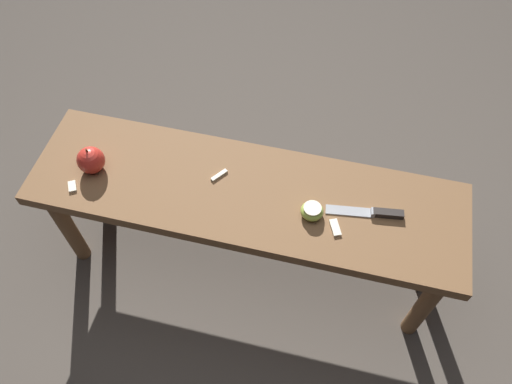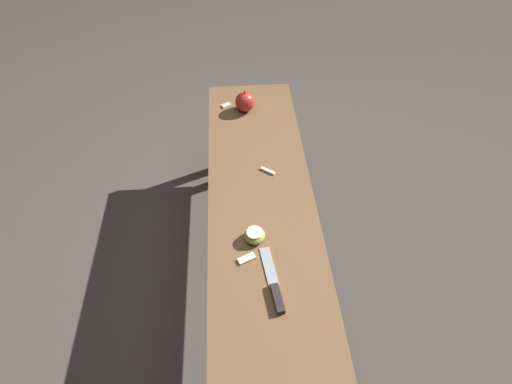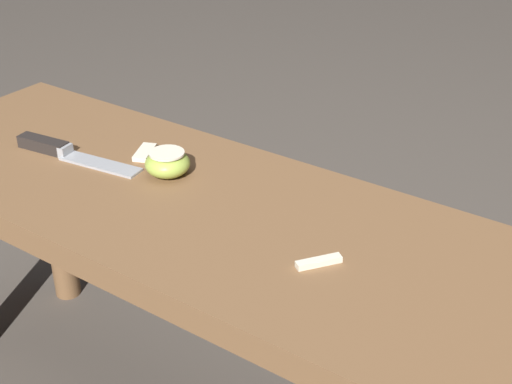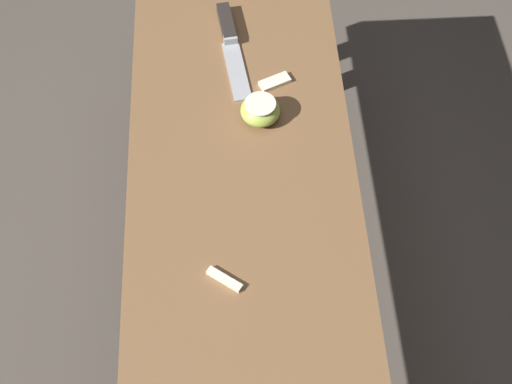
# 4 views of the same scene
# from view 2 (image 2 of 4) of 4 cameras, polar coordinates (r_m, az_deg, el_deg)

# --- Properties ---
(ground_plane) EXTENTS (8.00, 8.00, 0.00)m
(ground_plane) POSITION_cam_2_polar(r_m,az_deg,el_deg) (1.81, 0.52, -9.68)
(ground_plane) COLOR #4C443D
(wooden_bench) EXTENTS (1.36, 0.38, 0.46)m
(wooden_bench) POSITION_cam_2_polar(r_m,az_deg,el_deg) (1.49, 0.62, -1.45)
(wooden_bench) COLOR brown
(wooden_bench) RESTS_ON ground_plane
(knife) EXTENTS (0.23, 0.06, 0.02)m
(knife) POSITION_cam_2_polar(r_m,az_deg,el_deg) (1.21, 2.69, -13.59)
(knife) COLOR #9EA0A5
(knife) RESTS_ON wooden_bench
(apple_whole) EXTENTS (0.09, 0.09, 0.10)m
(apple_whole) POSITION_cam_2_polar(r_m,az_deg,el_deg) (1.78, -1.60, 12.75)
(apple_whole) COLOR red
(apple_whole) RESTS_ON wooden_bench
(apple_cut) EXTENTS (0.07, 0.07, 0.04)m
(apple_cut) POSITION_cam_2_polar(r_m,az_deg,el_deg) (1.29, -0.20, -6.20)
(apple_cut) COLOR #9EB747
(apple_cut) RESTS_ON wooden_bench
(apple_slice_near_knife) EXTENTS (0.04, 0.06, 0.01)m
(apple_slice_near_knife) POSITION_cam_2_polar(r_m,az_deg,el_deg) (1.26, -1.36, -9.49)
(apple_slice_near_knife) COLOR silver
(apple_slice_near_knife) RESTS_ON wooden_bench
(apple_slice_center) EXTENTS (0.04, 0.05, 0.01)m
(apple_slice_center) POSITION_cam_2_polar(r_m,az_deg,el_deg) (1.83, -4.29, 12.26)
(apple_slice_center) COLOR silver
(apple_slice_center) RESTS_ON wooden_bench
(apple_slice_near_bowl) EXTENTS (0.04, 0.06, 0.01)m
(apple_slice_near_bowl) POSITION_cam_2_polar(r_m,az_deg,el_deg) (1.51, 1.71, 3.04)
(apple_slice_near_bowl) COLOR silver
(apple_slice_near_bowl) RESTS_ON wooden_bench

